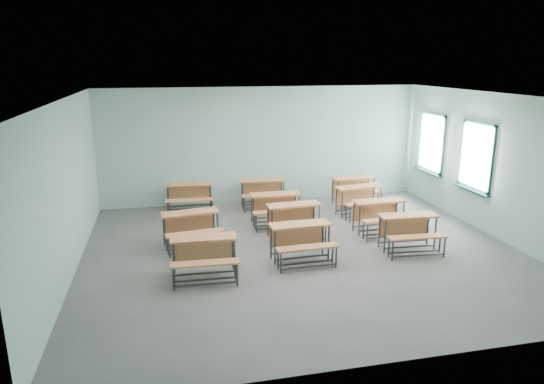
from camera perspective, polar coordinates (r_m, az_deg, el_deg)
The scene contains 12 objects.
room at distance 9.85m, azimuth 4.18°, elevation 1.79°, with size 9.04×8.04×3.24m.
desk_unit_r0c0 at distance 9.00m, azimuth -8.01°, elevation -6.94°, with size 1.25×0.87×0.76m.
desk_unit_r0c1 at distance 9.62m, azimuth 3.49°, elevation -5.32°, with size 1.24×0.85×0.76m.
desk_unit_r0c2 at distance 10.54m, azimuth 15.90°, elevation -4.04°, with size 1.26×0.88×0.76m.
desk_unit_r1c0 at distance 10.49m, azimuth -9.46°, elevation -3.75°, with size 1.31×0.96×0.76m.
desk_unit_r1c1 at distance 10.90m, azimuth 2.75°, elevation -2.82°, with size 1.26×0.89×0.76m.
desk_unit_r1c2 at distance 11.46m, azimuth 12.70°, elevation -2.28°, with size 1.25×0.87×0.76m.
desk_unit_r2c1 at distance 11.73m, azimuth 0.46°, elevation -1.48°, with size 1.24×0.85×0.76m.
desk_unit_r2c2 at distance 12.64m, azimuth 10.39°, elevation -0.50°, with size 1.30×0.96×0.76m.
desk_unit_r3c0 at distance 12.88m, azimuth -9.70°, elevation -0.18°, with size 1.24×0.86×0.76m.
desk_unit_r3c1 at distance 13.12m, azimuth -1.06°, elevation 0.32°, with size 1.27×0.90×0.76m.
desk_unit_r3c2 at distance 13.59m, azimuth 9.77°, elevation 0.63°, with size 1.29×0.94×0.76m.
Camera 1 is at (-2.71, -9.13, 3.88)m, focal length 32.00 mm.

